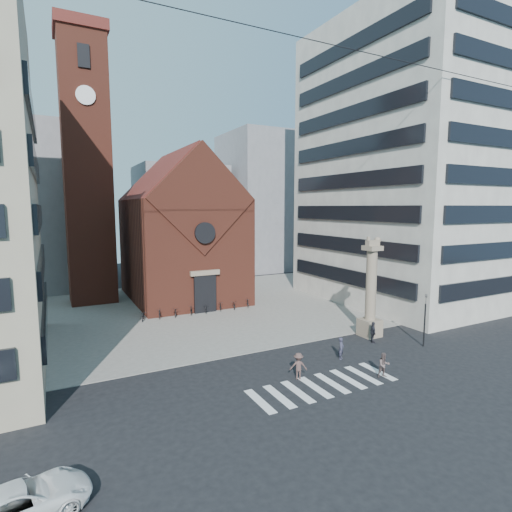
# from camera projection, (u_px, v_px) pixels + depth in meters

# --- Properties ---
(ground) EXTENTS (120.00, 120.00, 0.00)m
(ground) POSITION_uv_depth(u_px,v_px,m) (291.00, 370.00, 27.52)
(ground) COLOR black
(ground) RESTS_ON ground
(piazza) EXTENTS (46.00, 30.00, 0.05)m
(piazza) POSITION_uv_depth(u_px,v_px,m) (199.00, 308.00, 44.25)
(piazza) COLOR gray
(piazza) RESTS_ON ground
(zebra_crossing) EXTENTS (10.20, 3.20, 0.01)m
(zebra_crossing) POSITION_uv_depth(u_px,v_px,m) (324.00, 385.00, 25.13)
(zebra_crossing) COLOR white
(zebra_crossing) RESTS_ON ground
(church) EXTENTS (12.00, 16.65, 18.00)m
(church) POSITION_uv_depth(u_px,v_px,m) (181.00, 233.00, 48.60)
(church) COLOR brown
(church) RESTS_ON ground
(campanile) EXTENTS (5.50, 5.50, 31.20)m
(campanile) POSITION_uv_depth(u_px,v_px,m) (87.00, 167.00, 45.68)
(campanile) COLOR brown
(campanile) RESTS_ON ground
(building_right) EXTENTS (18.00, 22.00, 32.00)m
(building_right) POSITION_uv_depth(u_px,v_px,m) (409.00, 166.00, 47.12)
(building_right) COLOR beige
(building_right) RESTS_ON ground
(bg_block_mid) EXTENTS (14.00, 12.00, 18.00)m
(bg_block_mid) POSITION_uv_depth(u_px,v_px,m) (181.00, 220.00, 68.80)
(bg_block_mid) COLOR gray
(bg_block_mid) RESTS_ON ground
(bg_block_right) EXTENTS (16.00, 14.00, 24.00)m
(bg_block_right) POSITION_uv_depth(u_px,v_px,m) (270.00, 202.00, 73.11)
(bg_block_right) COLOR gray
(bg_block_right) RESTS_ON ground
(lion_column) EXTENTS (1.63, 1.60, 8.68)m
(lion_column) POSITION_uv_depth(u_px,v_px,m) (371.00, 297.00, 34.32)
(lion_column) COLOR gray
(lion_column) RESTS_ON ground
(traffic_light) EXTENTS (0.13, 0.16, 4.30)m
(traffic_light) POSITION_uv_depth(u_px,v_px,m) (425.00, 319.00, 31.85)
(traffic_light) COLOR black
(traffic_light) RESTS_ON ground
(white_car) EXTENTS (5.15, 3.12, 1.34)m
(white_car) POSITION_uv_depth(u_px,v_px,m) (20.00, 503.00, 14.22)
(white_car) COLOR white
(white_car) RESTS_ON ground
(pedestrian_0) EXTENTS (0.71, 0.66, 1.62)m
(pedestrian_0) POSITION_uv_depth(u_px,v_px,m) (341.00, 348.00, 29.38)
(pedestrian_0) COLOR #333245
(pedestrian_0) RESTS_ON ground
(pedestrian_1) EXTENTS (0.95, 0.83, 1.65)m
(pedestrian_1) POSITION_uv_depth(u_px,v_px,m) (384.00, 365.00, 26.23)
(pedestrian_1) COLOR #63504F
(pedestrian_1) RESTS_ON ground
(pedestrian_2) EXTENTS (0.82, 1.12, 1.76)m
(pedestrian_2) POSITION_uv_depth(u_px,v_px,m) (373.00, 332.00, 32.89)
(pedestrian_2) COLOR #28272F
(pedestrian_2) RESTS_ON ground
(pedestrian_3) EXTENTS (1.30, 1.09, 1.75)m
(pedestrian_3) POSITION_uv_depth(u_px,v_px,m) (298.00, 366.00, 25.95)
(pedestrian_3) COLOR #4D3733
(pedestrian_3) RESTS_ON ground
(scooter_0) EXTENTS (1.13, 1.84, 0.91)m
(scooter_0) POSITION_uv_depth(u_px,v_px,m) (143.00, 316.00, 39.30)
(scooter_0) COLOR black
(scooter_0) RESTS_ON piazza
(scooter_1) EXTENTS (0.99, 1.75, 1.01)m
(scooter_1) POSITION_uv_depth(u_px,v_px,m) (160.00, 313.00, 40.04)
(scooter_1) COLOR black
(scooter_1) RESTS_ON piazza
(scooter_2) EXTENTS (1.13, 1.84, 0.91)m
(scooter_2) POSITION_uv_depth(u_px,v_px,m) (176.00, 312.00, 40.79)
(scooter_2) COLOR black
(scooter_2) RESTS_ON piazza
(scooter_3) EXTENTS (0.99, 1.75, 1.01)m
(scooter_3) POSITION_uv_depth(u_px,v_px,m) (191.00, 309.00, 41.54)
(scooter_3) COLOR black
(scooter_3) RESTS_ON piazza
(scooter_4) EXTENTS (1.13, 1.84, 0.91)m
(scooter_4) POSITION_uv_depth(u_px,v_px,m) (206.00, 308.00, 42.29)
(scooter_4) COLOR black
(scooter_4) RESTS_ON piazza
(scooter_5) EXTENTS (0.99, 1.75, 1.01)m
(scooter_5) POSITION_uv_depth(u_px,v_px,m) (220.00, 306.00, 43.03)
(scooter_5) COLOR black
(scooter_5) RESTS_ON piazza
(scooter_6) EXTENTS (1.13, 1.84, 0.91)m
(scooter_6) POSITION_uv_depth(u_px,v_px,m) (234.00, 305.00, 43.79)
(scooter_6) COLOR black
(scooter_6) RESTS_ON piazza
(scooter_7) EXTENTS (0.99, 1.75, 1.01)m
(scooter_7) POSITION_uv_depth(u_px,v_px,m) (247.00, 302.00, 44.53)
(scooter_7) COLOR black
(scooter_7) RESTS_ON piazza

